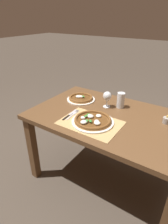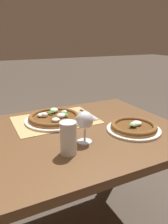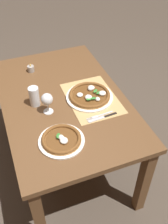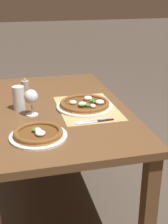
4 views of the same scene
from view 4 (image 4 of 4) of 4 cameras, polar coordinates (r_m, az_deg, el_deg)
The scene contains 10 objects.
ground_plane at distance 2.32m, azimuth -4.96°, elevation -16.26°, with size 24.00×24.00×0.00m, color #473D33.
dining_table at distance 1.99m, azimuth -5.56°, elevation -1.68°, with size 1.39×0.88×0.74m.
paper_placemat at distance 1.91m, azimuth 0.60°, elevation 0.74°, with size 0.49×0.35×0.00m, color tan.
pizza_near at distance 1.91m, azimuth 0.15°, elevation 1.43°, with size 0.35×0.35×0.05m.
pizza_far at distance 1.56m, azimuth -8.36°, elevation -3.99°, with size 0.29×0.29×0.05m.
wine_glass at distance 1.80m, azimuth -9.65°, elevation 2.55°, with size 0.08×0.08×0.16m.
pint_glass at distance 1.91m, azimuth -11.84°, elevation 2.46°, with size 0.07×0.07×0.15m.
fork at distance 1.73m, azimuth 1.49°, elevation -1.53°, with size 0.03×0.20×0.00m.
knife at distance 1.71m, azimuth 2.06°, elevation -1.80°, with size 0.03×0.22×0.01m.
votive_candle at distance 2.33m, azimuth -10.71°, elevation 4.97°, with size 0.06×0.06×0.07m.
Camera 4 is at (-1.80, 0.25, 1.44)m, focal length 50.00 mm.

